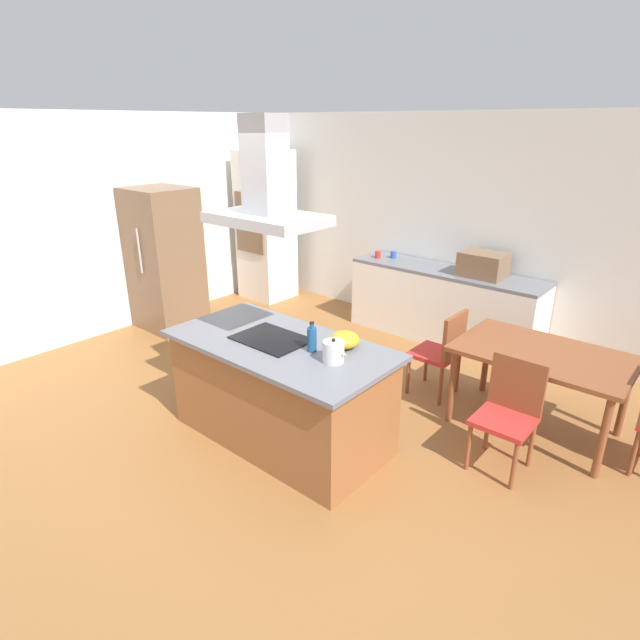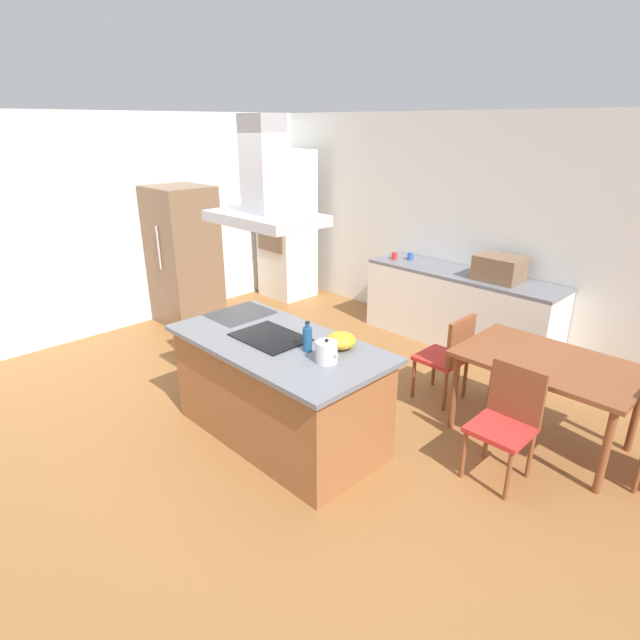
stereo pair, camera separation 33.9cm
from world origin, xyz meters
name	(u,v)px [view 1 (the left image)]	position (x,y,z in m)	size (l,w,h in m)	color
ground	(379,376)	(0.00, 1.50, 0.00)	(16.00, 16.00, 0.00)	#936033
wall_back	(464,228)	(0.00, 3.25, 1.35)	(7.20, 0.10, 2.70)	white
wall_left	(147,220)	(-3.45, 1.00, 1.35)	(0.10, 8.80, 2.70)	white
kitchen_island	(281,391)	(0.00, 0.00, 0.45)	(1.92, 0.98, 0.90)	#995B33
cooktop	(271,339)	(-0.09, 0.00, 0.91)	(0.60, 0.44, 0.01)	black
tea_kettle	(334,352)	(0.56, 0.01, 0.98)	(0.21, 0.16, 0.19)	silver
olive_oil_bottle	(312,339)	(0.31, 0.05, 1.00)	(0.07, 0.07, 0.24)	navy
mixing_bowl	(344,340)	(0.46, 0.27, 0.97)	(0.24, 0.24, 0.13)	gold
back_counter	(444,305)	(0.00, 2.88, 0.45)	(2.38, 0.62, 0.90)	white
countertop_microwave	(483,265)	(0.45, 2.88, 1.04)	(0.50, 0.38, 0.28)	brown
coffee_mug_red	(378,254)	(-0.96, 2.81, 0.95)	(0.08, 0.08, 0.09)	red
coffee_mug_blue	(393,255)	(-0.80, 2.94, 0.95)	(0.08, 0.08, 0.09)	#2D56B2
wall_oven_stack	(266,226)	(-2.90, 2.65, 1.10)	(0.70, 0.66, 2.20)	white
refrigerator	(165,260)	(-2.98, 0.91, 0.91)	(0.80, 0.73, 1.82)	brown
dining_table	(542,361)	(1.60, 1.55, 0.67)	(1.40, 0.90, 0.75)	brown
chair_facing_island	(509,408)	(1.60, 0.89, 0.51)	(0.42, 0.42, 0.89)	red
chair_at_left_end	(443,349)	(0.69, 1.55, 0.51)	(0.42, 0.42, 0.89)	red
range_hood	(266,190)	(-0.09, 0.00, 2.10)	(0.90, 0.55, 0.78)	#ADADB2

